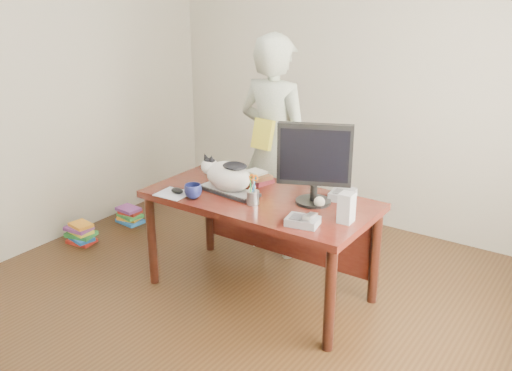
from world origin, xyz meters
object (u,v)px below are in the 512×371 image
object	(u,v)px
keyboard	(229,191)
book_pile_a	(81,233)
calculator	(343,194)
person	(275,147)
phone	(303,220)
book_pile_b	(130,215)
monitor	(315,160)
baseball	(319,202)
book_stack	(257,177)
coffee_mug	(193,191)
cat	(227,175)
desk	(266,213)
mouse	(177,191)
pen_cup	(253,196)
speaker	(346,208)

from	to	relation	value
keyboard	book_pile_a	bearing A→B (deg)	-168.40
calculator	person	bearing A→B (deg)	147.41
phone	book_pile_b	size ratio (longest dim) A/B	0.85
monitor	baseball	world-z (taller)	monitor
person	book_stack	bearing A→B (deg)	108.67
book_pile_a	coffee_mug	bearing A→B (deg)	-3.01
cat	book_pile_a	distance (m)	1.71
book_pile_a	monitor	bearing A→B (deg)	7.91
desk	book_pile_b	size ratio (longest dim) A/B	6.20
desk	keyboard	distance (m)	0.31
mouse	baseball	bearing A→B (deg)	15.71
coffee_mug	cat	bearing A→B (deg)	59.58
pen_cup	baseball	xyz separation A→B (m)	(0.40, 0.20, -0.02)
coffee_mug	calculator	distance (m)	1.03
desk	monitor	world-z (taller)	monitor
speaker	baseball	distance (m)	0.29
book_pile_b	pen_cup	bearing A→B (deg)	-15.53
phone	calculator	xyz separation A→B (m)	(-0.00, 0.54, -0.00)
cat	mouse	distance (m)	0.37
keyboard	pen_cup	xyz separation A→B (m)	(0.27, -0.08, 0.05)
pen_cup	baseball	world-z (taller)	pen_cup
pen_cup	keyboard	bearing A→B (deg)	162.41
monitor	phone	distance (m)	0.46
speaker	calculator	world-z (taller)	speaker
desk	keyboard	size ratio (longest dim) A/B	3.36
phone	book_stack	world-z (taller)	phone
monitor	coffee_mug	distance (m)	0.87
baseball	book_pile_a	bearing A→B (deg)	-173.03
coffee_mug	person	distance (m)	0.93
coffee_mug	phone	xyz separation A→B (m)	(0.86, 0.03, -0.02)
pen_cup	book_pile_a	size ratio (longest dim) A/B	0.79
speaker	book_stack	distance (m)	0.93
cat	monitor	bearing A→B (deg)	19.55
speaker	person	xyz separation A→B (m)	(-0.98, 0.71, 0.06)
book_pile_b	coffee_mug	bearing A→B (deg)	-24.84
mouse	book_stack	size ratio (longest dim) A/B	0.41
mouse	person	world-z (taller)	person
baseball	person	distance (m)	0.94
calculator	book_pile_a	size ratio (longest dim) A/B	0.81
monitor	mouse	bearing A→B (deg)	178.84
keyboard	pen_cup	bearing A→B (deg)	-11.53
speaker	coffee_mug	bearing A→B (deg)	-170.99
phone	speaker	xyz separation A→B (m)	(0.20, 0.19, 0.07)
book_pile_a	baseball	bearing A→B (deg)	6.97
phone	speaker	world-z (taller)	speaker
phone	book_pile_a	world-z (taller)	phone
speaker	mouse	bearing A→B (deg)	-172.05
monitor	calculator	xyz separation A→B (m)	(0.12, 0.21, -0.29)
book_stack	book_pile_a	size ratio (longest dim) A/B	0.94
desk	cat	xyz separation A→B (m)	(-0.25, -0.13, 0.28)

